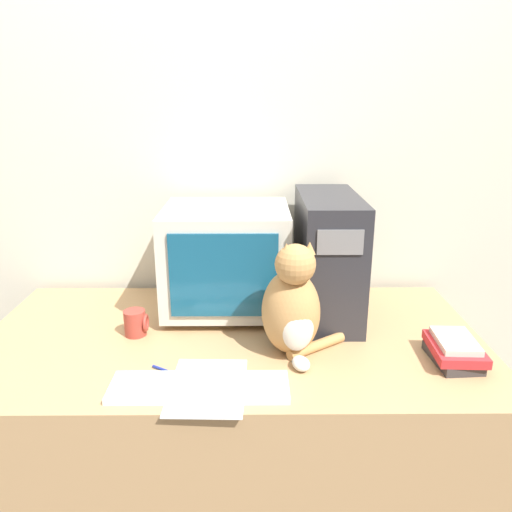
{
  "coord_description": "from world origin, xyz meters",
  "views": [
    {
      "loc": [
        0.07,
        -1.09,
        1.51
      ],
      "look_at": [
        0.08,
        0.5,
        1.0
      ],
      "focal_mm": 35.0,
      "sensor_mm": 36.0,
      "label": 1
    }
  ],
  "objects_px": {
    "computer_tower": "(327,256)",
    "book_stack": "(454,350)",
    "pen": "(173,373)",
    "crt_monitor": "(227,259)",
    "cat": "(292,307)",
    "keyboard": "(199,387)",
    "mug": "(136,323)"
  },
  "relations": [
    {
      "from": "book_stack",
      "to": "pen",
      "type": "xyz_separation_m",
      "value": [
        -0.85,
        -0.07,
        -0.03
      ]
    },
    {
      "from": "keyboard",
      "to": "cat",
      "type": "xyz_separation_m",
      "value": [
        0.27,
        0.21,
        0.15
      ]
    },
    {
      "from": "crt_monitor",
      "to": "computer_tower",
      "type": "bearing_deg",
      "value": -4.27
    },
    {
      "from": "book_stack",
      "to": "pen",
      "type": "relative_size",
      "value": 1.55
    },
    {
      "from": "mug",
      "to": "computer_tower",
      "type": "bearing_deg",
      "value": 15.11
    },
    {
      "from": "book_stack",
      "to": "mug",
      "type": "relative_size",
      "value": 2.36
    },
    {
      "from": "cat",
      "to": "book_stack",
      "type": "bearing_deg",
      "value": -18.99
    },
    {
      "from": "crt_monitor",
      "to": "mug",
      "type": "xyz_separation_m",
      "value": [
        -0.3,
        -0.21,
        -0.16
      ]
    },
    {
      "from": "mug",
      "to": "keyboard",
      "type": "bearing_deg",
      "value": -53.71
    },
    {
      "from": "crt_monitor",
      "to": "book_stack",
      "type": "bearing_deg",
      "value": -28.83
    },
    {
      "from": "crt_monitor",
      "to": "cat",
      "type": "distance_m",
      "value": 0.4
    },
    {
      "from": "computer_tower",
      "to": "keyboard",
      "type": "distance_m",
      "value": 0.7
    },
    {
      "from": "crt_monitor",
      "to": "pen",
      "type": "relative_size",
      "value": 3.34
    },
    {
      "from": "book_stack",
      "to": "mug",
      "type": "distance_m",
      "value": 1.03
    },
    {
      "from": "computer_tower",
      "to": "keyboard",
      "type": "height_order",
      "value": "computer_tower"
    },
    {
      "from": "mug",
      "to": "book_stack",
      "type": "bearing_deg",
      "value": -10.3
    },
    {
      "from": "keyboard",
      "to": "book_stack",
      "type": "relative_size",
      "value": 2.37
    },
    {
      "from": "cat",
      "to": "mug",
      "type": "distance_m",
      "value": 0.55
    },
    {
      "from": "computer_tower",
      "to": "pen",
      "type": "distance_m",
      "value": 0.71
    },
    {
      "from": "crt_monitor",
      "to": "keyboard",
      "type": "xyz_separation_m",
      "value": [
        -0.05,
        -0.55,
        -0.19
      ]
    },
    {
      "from": "cat",
      "to": "book_stack",
      "type": "distance_m",
      "value": 0.51
    },
    {
      "from": "crt_monitor",
      "to": "cat",
      "type": "xyz_separation_m",
      "value": [
        0.22,
        -0.33,
        -0.05
      ]
    },
    {
      "from": "cat",
      "to": "book_stack",
      "type": "xyz_separation_m",
      "value": [
        0.49,
        -0.06,
        -0.12
      ]
    },
    {
      "from": "computer_tower",
      "to": "keyboard",
      "type": "relative_size",
      "value": 0.97
    },
    {
      "from": "computer_tower",
      "to": "cat",
      "type": "bearing_deg",
      "value": -116.13
    },
    {
      "from": "computer_tower",
      "to": "crt_monitor",
      "type": "bearing_deg",
      "value": 175.73
    },
    {
      "from": "keyboard",
      "to": "pen",
      "type": "bearing_deg",
      "value": 136.83
    },
    {
      "from": "computer_tower",
      "to": "book_stack",
      "type": "xyz_separation_m",
      "value": [
        0.34,
        -0.37,
        -0.19
      ]
    },
    {
      "from": "keyboard",
      "to": "book_stack",
      "type": "xyz_separation_m",
      "value": [
        0.77,
        0.15,
        0.03
      ]
    },
    {
      "from": "crt_monitor",
      "to": "cat",
      "type": "height_order",
      "value": "crt_monitor"
    },
    {
      "from": "crt_monitor",
      "to": "keyboard",
      "type": "bearing_deg",
      "value": -95.48
    },
    {
      "from": "crt_monitor",
      "to": "book_stack",
      "type": "height_order",
      "value": "crt_monitor"
    }
  ]
}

